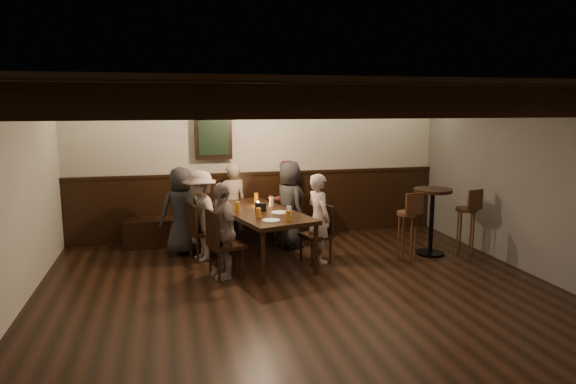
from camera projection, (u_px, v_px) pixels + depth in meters
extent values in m
plane|color=black|center=(316.00, 310.00, 5.80)|extent=(7.00, 7.00, 0.00)
plane|color=black|center=(318.00, 95.00, 5.39)|extent=(7.00, 7.00, 0.00)
plane|color=beige|center=(260.00, 168.00, 8.95)|extent=(6.50, 0.00, 6.50)
plane|color=#52524F|center=(569.00, 194.00, 6.34)|extent=(0.00, 7.00, 7.00)
cube|color=black|center=(260.00, 205.00, 9.02)|extent=(6.50, 0.08, 1.10)
cube|color=black|center=(217.00, 229.00, 8.64)|extent=(3.00, 0.45, 0.45)
cube|color=black|center=(213.00, 138.00, 8.58)|extent=(0.62, 0.12, 0.72)
cube|color=black|center=(214.00, 138.00, 8.51)|extent=(0.50, 0.02, 0.58)
cube|color=black|center=(481.00, 102.00, 2.63)|extent=(6.50, 0.10, 0.16)
cube|color=black|center=(387.00, 103.00, 3.74)|extent=(6.50, 0.10, 0.16)
cube|color=black|center=(336.00, 103.00, 4.85)|extent=(6.50, 0.10, 0.16)
cube|color=black|center=(304.00, 103.00, 5.96)|extent=(6.50, 0.10, 0.16)
cube|color=black|center=(282.00, 104.00, 7.07)|extent=(6.50, 0.10, 0.16)
cube|color=black|center=(266.00, 104.00, 8.19)|extent=(6.50, 0.10, 0.16)
sphere|color=#FFE099|center=(83.00, 112.00, 7.56)|extent=(0.07, 0.07, 0.07)
sphere|color=#FFE099|center=(178.00, 112.00, 7.87)|extent=(0.07, 0.07, 0.07)
sphere|color=#FFE099|center=(266.00, 111.00, 8.19)|extent=(0.07, 0.07, 0.07)
sphere|color=#FFE099|center=(347.00, 111.00, 8.50)|extent=(0.07, 0.07, 0.07)
sphere|color=#FFE099|center=(423.00, 111.00, 8.82)|extent=(0.07, 0.07, 0.07)
cube|color=black|center=(259.00, 213.00, 7.53)|extent=(1.40, 2.20, 0.06)
cylinder|color=black|center=(263.00, 258.00, 6.58)|extent=(0.06, 0.06, 0.70)
cylinder|color=black|center=(212.00, 227.00, 8.24)|extent=(0.06, 0.06, 0.70)
cylinder|color=black|center=(316.00, 250.00, 6.95)|extent=(0.06, 0.06, 0.70)
cylinder|color=black|center=(257.00, 222.00, 8.60)|extent=(0.06, 0.06, 0.70)
cube|color=black|center=(204.00, 233.00, 7.65)|extent=(0.48, 0.48, 0.05)
cube|color=black|center=(192.00, 219.00, 7.52)|extent=(0.14, 0.39, 0.43)
cube|color=black|center=(226.00, 245.00, 6.86)|extent=(0.52, 0.52, 0.05)
cube|color=black|center=(212.00, 228.00, 6.73)|extent=(0.15, 0.42, 0.46)
cube|color=black|center=(287.00, 223.00, 8.30)|extent=(0.48, 0.48, 0.05)
cube|color=black|center=(297.00, 207.00, 8.34)|extent=(0.14, 0.39, 0.43)
cube|color=black|center=(316.00, 235.00, 7.52)|extent=(0.47, 0.47, 0.05)
cube|color=black|center=(326.00, 219.00, 7.56)|extent=(0.13, 0.38, 0.43)
imported|color=#2A2B2D|center=(182.00, 211.00, 7.90)|extent=(0.75, 0.59, 1.36)
imported|color=gray|center=(232.00, 204.00, 8.45)|extent=(0.56, 0.44, 1.35)
imported|color=maroon|center=(285.00, 200.00, 8.74)|extent=(0.77, 0.67, 1.37)
imported|color=gray|center=(200.00, 215.00, 7.58)|extent=(0.71, 0.97, 1.36)
imported|color=gray|center=(222.00, 230.00, 6.80)|extent=(0.50, 0.81, 1.29)
imported|color=#232425|center=(290.00, 205.00, 8.27)|extent=(0.61, 0.78, 1.41)
imported|color=#B5A099|center=(319.00, 218.00, 7.50)|extent=(0.43, 0.54, 1.31)
cylinder|color=#BF7219|center=(224.00, 200.00, 7.99)|extent=(0.07, 0.07, 0.14)
cylinder|color=#BF7219|center=(256.00, 197.00, 8.19)|extent=(0.07, 0.07, 0.14)
cylinder|color=#BF7219|center=(238.00, 207.00, 7.46)|extent=(0.07, 0.07, 0.14)
cylinder|color=silver|center=(271.00, 202.00, 7.82)|extent=(0.07, 0.07, 0.14)
cylinder|color=#BF7219|center=(259.00, 213.00, 7.02)|extent=(0.07, 0.07, 0.14)
cylinder|color=silver|center=(289.00, 211.00, 7.12)|extent=(0.07, 0.07, 0.14)
cylinder|color=#BF7219|center=(288.00, 216.00, 6.84)|extent=(0.07, 0.07, 0.14)
cylinder|color=white|center=(271.00, 220.00, 6.84)|extent=(0.24, 0.24, 0.01)
cylinder|color=white|center=(279.00, 213.00, 7.34)|extent=(0.24, 0.24, 0.01)
cube|color=black|center=(261.00, 207.00, 7.47)|extent=(0.15, 0.10, 0.12)
cylinder|color=beige|center=(258.00, 205.00, 7.83)|extent=(0.05, 0.05, 0.05)
cylinder|color=black|center=(430.00, 253.00, 7.96)|extent=(0.43, 0.43, 0.04)
cylinder|color=black|center=(431.00, 223.00, 7.88)|extent=(0.07, 0.07, 0.97)
cylinder|color=black|center=(433.00, 190.00, 7.80)|extent=(0.58, 0.58, 0.05)
cylinder|color=#391E12|center=(408.00, 213.00, 7.54)|extent=(0.33, 0.33, 0.05)
cube|color=#391E12|center=(415.00, 204.00, 7.37)|extent=(0.29, 0.07, 0.31)
cylinder|color=#391E12|center=(467.00, 210.00, 7.82)|extent=(0.33, 0.33, 0.05)
cube|color=#391E12|center=(475.00, 200.00, 7.65)|extent=(0.29, 0.10, 0.31)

